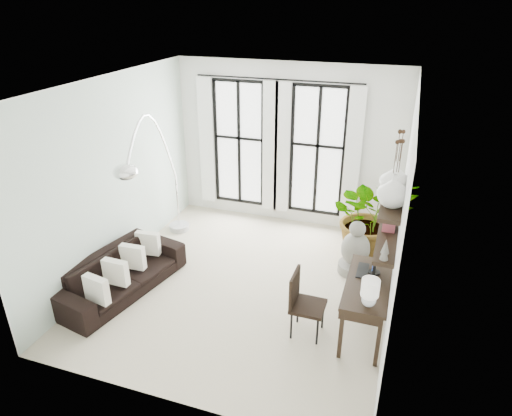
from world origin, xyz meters
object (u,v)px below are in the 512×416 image
at_px(plant, 370,217).
at_px(desk, 367,288).
at_px(arc_lamp, 151,148).
at_px(desk_chair, 302,300).
at_px(buddha, 355,251).
at_px(sofa, 120,273).

bearing_deg(plant, desk, -85.32).
height_order(plant, arc_lamp, arc_lamp).
bearing_deg(plant, arc_lamp, -160.53).
relative_size(desk_chair, buddha, 0.99).
bearing_deg(desk, plant, 94.68).
height_order(desk_chair, buddha, buddha).
bearing_deg(sofa, buddha, -51.56).
height_order(plant, buddha, plant).
bearing_deg(arc_lamp, desk_chair, -22.14).
relative_size(sofa, desk_chair, 2.31).
distance_m(desk_chair, buddha, 1.84).
relative_size(desk, buddha, 1.43).
xyz_separation_m(desk, desk_chair, (-0.82, -0.25, -0.21)).
bearing_deg(sofa, arc_lamp, 6.57).
height_order(desk, arc_lamp, arc_lamp).
bearing_deg(buddha, arc_lamp, -169.46).
height_order(sofa, desk, desk).
relative_size(sofa, plant, 1.40).
bearing_deg(desk, sofa, -177.10).
bearing_deg(buddha, sofa, -153.45).
distance_m(desk_chair, arc_lamp, 3.41).
xyz_separation_m(desk_chair, arc_lamp, (-2.83, 1.15, 1.51)).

